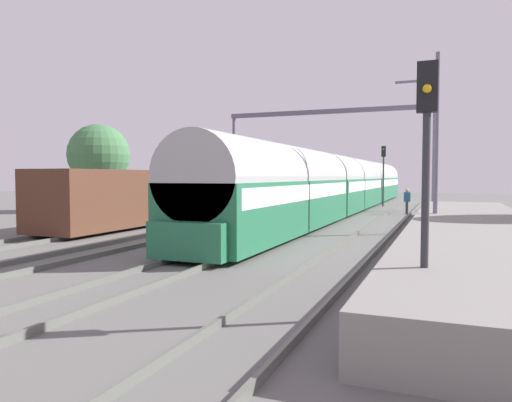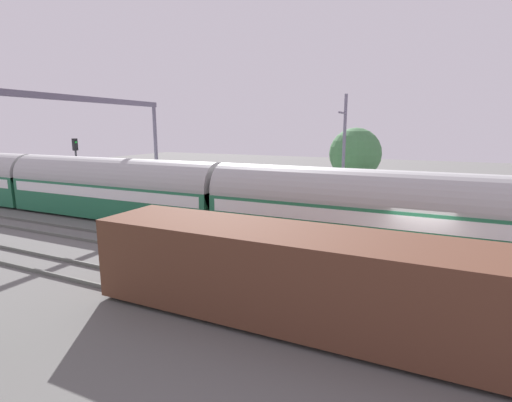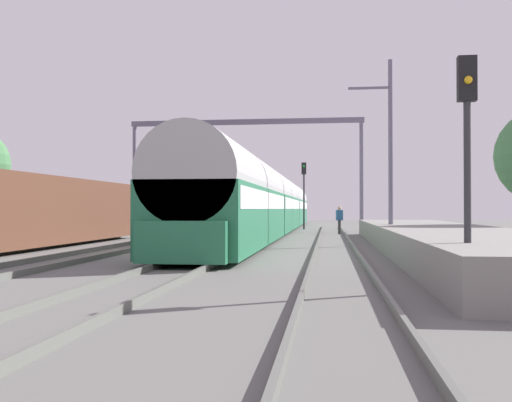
% 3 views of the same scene
% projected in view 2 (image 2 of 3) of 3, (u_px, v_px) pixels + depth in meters
% --- Properties ---
extents(ground, '(120.00, 120.00, 0.00)m').
position_uv_depth(ground, '(417.00, 272.00, 15.73)').
color(ground, '#60605D').
extents(track_far_west, '(1.52, 60.00, 0.16)m').
position_uv_depth(track_far_west, '(409.00, 344.00, 10.32)').
color(track_far_west, '#5D5F59').
rests_on(track_far_west, ground).
extents(track_west, '(1.51, 60.00, 0.16)m').
position_uv_depth(track_west, '(415.00, 288.00, 13.92)').
color(track_west, '#5D5F59').
rests_on(track_west, ground).
extents(track_east, '(1.51, 60.00, 0.16)m').
position_uv_depth(track_east, '(419.00, 255.00, 17.51)').
color(track_east, '#5D5F59').
rests_on(track_east, ground).
extents(track_far_east, '(1.52, 60.00, 0.16)m').
position_uv_depth(track_far_east, '(422.00, 234.00, 21.10)').
color(track_far_east, '#5D5F59').
rests_on(track_far_east, ground).
extents(platform, '(4.40, 28.00, 0.90)m').
position_uv_depth(platform, '(392.00, 211.00, 25.26)').
color(platform, gray).
rests_on(platform, ground).
extents(passenger_train, '(2.93, 49.20, 3.82)m').
position_uv_depth(passenger_train, '(113.00, 188.00, 24.92)').
color(passenger_train, '#236B47').
rests_on(passenger_train, ground).
extents(freight_car, '(2.80, 13.00, 2.70)m').
position_uv_depth(freight_car, '(293.00, 276.00, 11.46)').
color(freight_car, '#563323').
rests_on(freight_car, ground).
extents(person_crossing, '(0.45, 0.33, 1.73)m').
position_uv_depth(person_crossing, '(187.00, 195.00, 27.94)').
color(person_crossing, '#323232').
rests_on(person_crossing, ground).
extents(railway_signal_far, '(0.36, 0.30, 5.11)m').
position_uv_depth(railway_signal_far, '(77.00, 163.00, 28.67)').
color(railway_signal_far, '#2D2D33').
rests_on(railway_signal_far, ground).
extents(catenary_gantry, '(16.51, 0.28, 7.86)m').
position_uv_depth(catenary_gantry, '(67.00, 128.00, 22.93)').
color(catenary_gantry, slate).
rests_on(catenary_gantry, ground).
extents(catenary_pole_east_mid, '(1.90, 0.20, 8.00)m').
position_uv_depth(catenary_pole_east_mid, '(343.00, 155.00, 24.52)').
color(catenary_pole_east_mid, slate).
rests_on(catenary_pole_east_mid, ground).
extents(tree_east_background, '(4.16, 4.16, 5.92)m').
position_uv_depth(tree_east_background, '(355.00, 154.00, 30.59)').
color(tree_east_background, '#4C3826').
rests_on(tree_east_background, ground).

